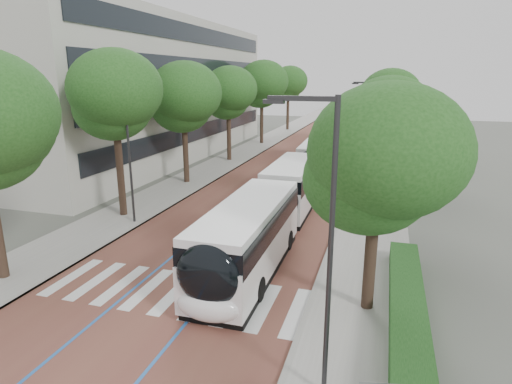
# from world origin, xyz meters

# --- Properties ---
(ground) EXTENTS (160.00, 160.00, 0.00)m
(ground) POSITION_xyz_m (0.00, 0.00, 0.00)
(ground) COLOR #51544C
(ground) RESTS_ON ground
(road) EXTENTS (11.00, 140.00, 0.02)m
(road) POSITION_xyz_m (0.00, 40.00, 0.01)
(road) COLOR brown
(road) RESTS_ON ground
(sidewalk_left) EXTENTS (4.00, 140.00, 0.12)m
(sidewalk_left) POSITION_xyz_m (-7.50, 40.00, 0.06)
(sidewalk_left) COLOR gray
(sidewalk_left) RESTS_ON ground
(sidewalk_right) EXTENTS (4.00, 140.00, 0.12)m
(sidewalk_right) POSITION_xyz_m (7.50, 40.00, 0.06)
(sidewalk_right) COLOR gray
(sidewalk_right) RESTS_ON ground
(kerb_left) EXTENTS (0.20, 140.00, 0.14)m
(kerb_left) POSITION_xyz_m (-5.60, 40.00, 0.06)
(kerb_left) COLOR gray
(kerb_left) RESTS_ON ground
(kerb_right) EXTENTS (0.20, 140.00, 0.14)m
(kerb_right) POSITION_xyz_m (5.60, 40.00, 0.06)
(kerb_right) COLOR gray
(kerb_right) RESTS_ON ground
(zebra_crossing) EXTENTS (10.55, 3.60, 0.01)m
(zebra_crossing) POSITION_xyz_m (0.20, 1.00, 0.03)
(zebra_crossing) COLOR silver
(zebra_crossing) RESTS_ON ground
(lane_line_left) EXTENTS (0.12, 126.00, 0.01)m
(lane_line_left) POSITION_xyz_m (-1.60, 40.00, 0.02)
(lane_line_left) COLOR #235FB0
(lane_line_left) RESTS_ON road
(lane_line_right) EXTENTS (0.12, 126.00, 0.01)m
(lane_line_right) POSITION_xyz_m (1.60, 40.00, 0.02)
(lane_line_right) COLOR #235FB0
(lane_line_right) RESTS_ON road
(office_building) EXTENTS (18.11, 40.00, 14.00)m
(office_building) POSITION_xyz_m (-19.47, 28.00, 7.00)
(office_building) COLOR #A7A69B
(office_building) RESTS_ON ground
(hedge) EXTENTS (1.20, 14.00, 0.80)m
(hedge) POSITION_xyz_m (9.10, 0.00, 0.52)
(hedge) COLOR #153C15
(hedge) RESTS_ON sidewalk_right
(streetlight_near) EXTENTS (1.82, 0.20, 8.00)m
(streetlight_near) POSITION_xyz_m (6.62, -3.00, 4.82)
(streetlight_near) COLOR #29292B
(streetlight_near) RESTS_ON sidewalk_right
(streetlight_far) EXTENTS (1.82, 0.20, 8.00)m
(streetlight_far) POSITION_xyz_m (6.62, 22.00, 4.82)
(streetlight_far) COLOR #29292B
(streetlight_far) RESTS_ON sidewalk_right
(lamp_post_left) EXTENTS (0.14, 0.14, 8.00)m
(lamp_post_left) POSITION_xyz_m (-6.10, 8.00, 4.12)
(lamp_post_left) COLOR #29292B
(lamp_post_left) RESTS_ON sidewalk_left
(trees_left) EXTENTS (6.14, 60.75, 9.86)m
(trees_left) POSITION_xyz_m (-7.50, 25.03, 6.88)
(trees_left) COLOR black
(trees_left) RESTS_ON ground
(trees_right) EXTENTS (5.43, 47.25, 8.60)m
(trees_right) POSITION_xyz_m (7.70, 20.90, 5.84)
(trees_right) COLOR black
(trees_right) RESTS_ON ground
(lead_bus) EXTENTS (2.68, 18.42, 3.20)m
(lead_bus) POSITION_xyz_m (2.43, 7.53, 1.63)
(lead_bus) COLOR black
(lead_bus) RESTS_ON ground
(bus_queued_0) EXTENTS (2.92, 12.47, 3.20)m
(bus_queued_0) POSITION_xyz_m (2.51, 23.90, 1.62)
(bus_queued_0) COLOR white
(bus_queued_0) RESTS_ON ground
(bus_queued_1) EXTENTS (3.13, 12.51, 3.20)m
(bus_queued_1) POSITION_xyz_m (2.68, 36.56, 1.62)
(bus_queued_1) COLOR white
(bus_queued_1) RESTS_ON ground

